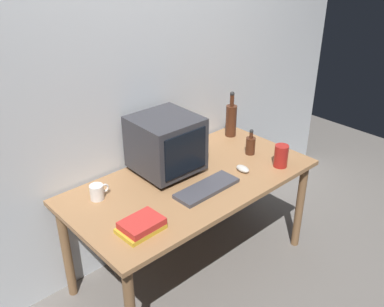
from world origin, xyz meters
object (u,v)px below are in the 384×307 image
object	(u,v)px
book_stack	(141,226)
mug	(97,192)
computer_mouse	(243,169)
keyboard	(207,188)
metal_canister	(281,156)
bottle_tall	(231,119)
cd_spindle	(199,147)
bottle_short	(251,145)
crt_monitor	(166,144)

from	to	relation	value
book_stack	mug	distance (m)	0.41
computer_mouse	mug	distance (m)	0.93
keyboard	metal_canister	xyz separation A→B (m)	(0.56, -0.12, 0.06)
bottle_tall	cd_spindle	size ratio (longest dim) A/B	2.90
computer_mouse	metal_canister	xyz separation A→B (m)	(0.23, -0.12, 0.06)
computer_mouse	book_stack	world-z (taller)	book_stack
mug	metal_canister	distance (m)	1.19
keyboard	computer_mouse	bearing A→B (deg)	-0.06
bottle_short	mug	distance (m)	1.10
bottle_tall	bottle_short	distance (m)	0.32
book_stack	mug	size ratio (longest dim) A/B	1.94
keyboard	metal_canister	size ratio (longest dim) A/B	2.80
computer_mouse	crt_monitor	bearing A→B (deg)	141.55
computer_mouse	bottle_tall	size ratio (longest dim) A/B	0.29
book_stack	metal_canister	world-z (taller)	metal_canister
mug	cd_spindle	xyz separation A→B (m)	(0.86, 0.06, -0.02)
computer_mouse	bottle_tall	world-z (taller)	bottle_tall
computer_mouse	metal_canister	world-z (taller)	metal_canister
mug	book_stack	bearing A→B (deg)	-88.68
keyboard	bottle_tall	bearing A→B (deg)	31.82
cd_spindle	crt_monitor	bearing A→B (deg)	-168.01
crt_monitor	book_stack	distance (m)	0.64
crt_monitor	bottle_short	bearing A→B (deg)	-19.46
bottle_tall	bottle_short	xyz separation A→B (m)	(-0.12, -0.29, -0.06)
mug	bottle_short	bearing A→B (deg)	-11.82
keyboard	cd_spindle	xyz separation A→B (m)	(0.33, 0.42, 0.01)
bottle_short	mug	world-z (taller)	bottle_short
computer_mouse	mug	size ratio (longest dim) A/B	0.83
keyboard	book_stack	distance (m)	0.52
mug	cd_spindle	size ratio (longest dim) A/B	1.00
bottle_short	bottle_tall	bearing A→B (deg)	68.10
bottle_short	metal_canister	xyz separation A→B (m)	(0.01, -0.25, 0.01)
crt_monitor	computer_mouse	xyz separation A→B (m)	(0.36, -0.33, -0.17)
bottle_short	computer_mouse	bearing A→B (deg)	-149.89
computer_mouse	book_stack	distance (m)	0.85
book_stack	metal_canister	bearing A→B (deg)	-3.55
bottle_short	book_stack	world-z (taller)	bottle_short
bottle_short	cd_spindle	size ratio (longest dim) A/B	1.53
book_stack	bottle_tall	bearing A→B (deg)	21.97
crt_monitor	bottle_tall	xyz separation A→B (m)	(0.70, 0.09, -0.06)
metal_canister	bottle_tall	bearing A→B (deg)	78.77
keyboard	cd_spindle	world-z (taller)	cd_spindle
computer_mouse	book_stack	size ratio (longest dim) A/B	0.43
metal_canister	crt_monitor	bearing A→B (deg)	142.38
keyboard	crt_monitor	bearing A→B (deg)	94.57
keyboard	cd_spindle	size ratio (longest dim) A/B	3.50
book_stack	cd_spindle	size ratio (longest dim) A/B	1.94
keyboard	mug	distance (m)	0.64
mug	cd_spindle	distance (m)	0.86
metal_canister	mug	bearing A→B (deg)	156.38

